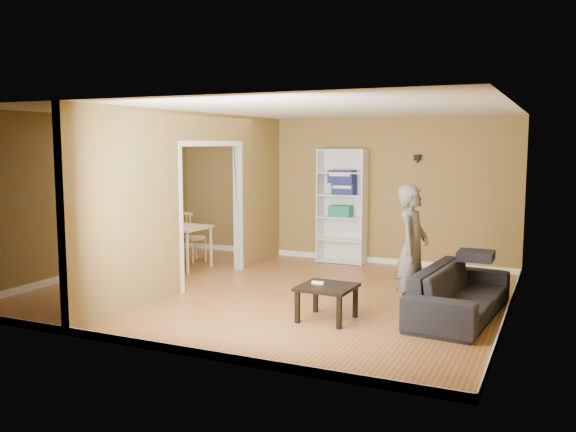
% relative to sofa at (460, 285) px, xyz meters
% --- Properties ---
extents(room_shell, '(6.50, 6.50, 6.50)m').
position_rel_sofa_xyz_m(room_shell, '(-2.70, 0.16, 0.89)').
color(room_shell, '#AC6E29').
rests_on(room_shell, ground).
extents(partition, '(0.22, 5.50, 2.60)m').
position_rel_sofa_xyz_m(partition, '(-3.90, 0.16, 0.89)').
color(partition, olive).
rests_on(partition, ground).
extents(wall_speaker, '(0.10, 0.10, 0.10)m').
position_rel_sofa_xyz_m(wall_speaker, '(-1.20, 2.85, 1.49)').
color(wall_speaker, black).
rests_on(wall_speaker, room_shell).
extents(sofa, '(2.21, 1.11, 0.81)m').
position_rel_sofa_xyz_m(sofa, '(0.00, 0.00, 0.00)').
color(sofa, black).
rests_on(sofa, ground).
extents(person, '(0.73, 0.59, 1.91)m').
position_rel_sofa_xyz_m(person, '(-0.60, -0.02, 0.55)').
color(person, slate).
rests_on(person, ground).
extents(bookshelf, '(0.86, 0.38, 2.05)m').
position_rel_sofa_xyz_m(bookshelf, '(-2.50, 2.76, 0.62)').
color(bookshelf, white).
rests_on(bookshelf, ground).
extents(paper_box_teal, '(0.39, 0.26, 0.20)m').
position_rel_sofa_xyz_m(paper_box_teal, '(-2.53, 2.71, 0.53)').
color(paper_box_teal, '#175E51').
rests_on(paper_box_teal, bookshelf).
extents(paper_box_navy_b, '(0.40, 0.26, 0.20)m').
position_rel_sofa_xyz_m(paper_box_navy_b, '(-2.47, 2.71, 0.93)').
color(paper_box_navy_b, navy).
rests_on(paper_box_navy_b, bookshelf).
extents(paper_box_navy_c, '(0.46, 0.30, 0.23)m').
position_rel_sofa_xyz_m(paper_box_navy_c, '(-2.51, 2.71, 1.18)').
color(paper_box_navy_c, navy).
rests_on(paper_box_navy_c, bookshelf).
extents(coffee_table, '(0.65, 0.65, 0.43)m').
position_rel_sofa_xyz_m(coffee_table, '(-1.45, -0.81, -0.04)').
color(coffee_table, black).
rests_on(coffee_table, ground).
extents(game_controller, '(0.15, 0.04, 0.03)m').
position_rel_sofa_xyz_m(game_controller, '(-1.58, -0.78, 0.04)').
color(game_controller, white).
rests_on(game_controller, coffee_table).
extents(dining_table, '(1.17, 0.78, 0.73)m').
position_rel_sofa_xyz_m(dining_table, '(-5.00, 1.08, 0.25)').
color(dining_table, '#C6B683').
rests_on(dining_table, ground).
extents(chair_left, '(0.48, 0.48, 0.93)m').
position_rel_sofa_xyz_m(chair_left, '(-5.83, 1.10, 0.06)').
color(chair_left, tan).
rests_on(chair_left, ground).
extents(chair_near, '(0.47, 0.47, 0.92)m').
position_rel_sofa_xyz_m(chair_near, '(-4.89, 0.54, 0.05)').
color(chair_near, tan).
rests_on(chair_near, ground).
extents(chair_far, '(0.54, 0.54, 0.92)m').
position_rel_sofa_xyz_m(chair_far, '(-4.98, 1.69, 0.06)').
color(chair_far, tan).
rests_on(chair_far, ground).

